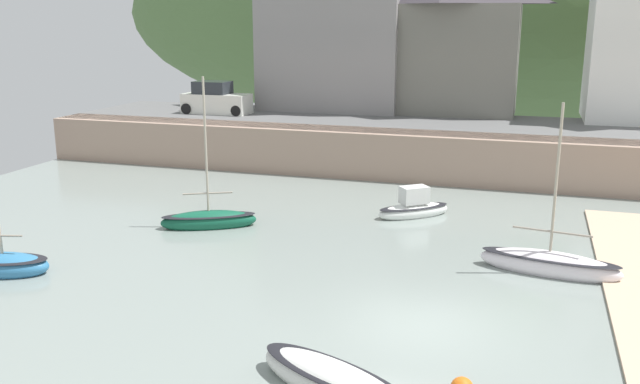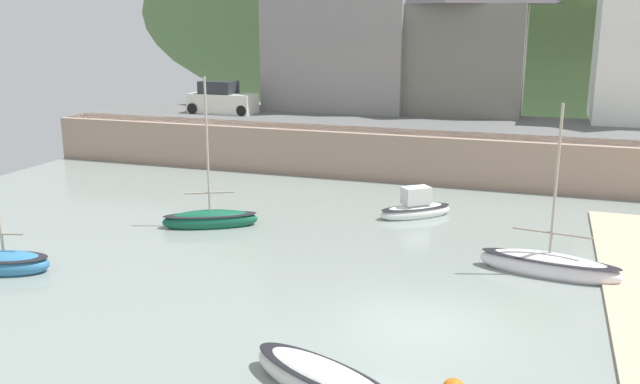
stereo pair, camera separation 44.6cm
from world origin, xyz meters
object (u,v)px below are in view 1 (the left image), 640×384
(rowboat_small_beached, at_px, (414,208))
(waterfront_building_left, at_px, (335,15))
(sailboat_nearest_shore, at_px, (3,265))
(waterfront_building_centre, at_px, (445,38))
(fishing_boat_green, at_px, (549,264))
(sailboat_white_hull, at_px, (333,382))
(parked_car_near_slipway, at_px, (216,100))
(sailboat_far_left, at_px, (209,220))

(rowboat_small_beached, bearing_deg, waterfront_building_left, 78.61)
(sailboat_nearest_shore, relative_size, rowboat_small_beached, 1.65)
(waterfront_building_centre, xyz_separation_m, fishing_boat_green, (6.22, -20.28, -6.60))
(fishing_boat_green, bearing_deg, rowboat_small_beached, 144.53)
(sailboat_white_hull, relative_size, parked_car_near_slipway, 1.01)
(fishing_boat_green, height_order, parked_car_near_slipway, fishing_boat_green)
(rowboat_small_beached, relative_size, parked_car_near_slipway, 0.75)
(waterfront_building_centre, bearing_deg, sailboat_far_left, -108.92)
(sailboat_nearest_shore, height_order, rowboat_small_beached, sailboat_nearest_shore)
(sailboat_nearest_shore, bearing_deg, fishing_boat_green, 2.05)
(sailboat_far_left, bearing_deg, parked_car_near_slipway, 87.75)
(waterfront_building_left, distance_m, rowboat_small_beached, 18.74)
(waterfront_building_left, distance_m, sailboat_far_left, 20.61)
(sailboat_far_left, bearing_deg, rowboat_small_beached, 1.07)
(sailboat_nearest_shore, bearing_deg, waterfront_building_left, 66.49)
(waterfront_building_left, distance_m, sailboat_nearest_shore, 27.03)
(sailboat_nearest_shore, xyz_separation_m, parked_car_near_slipway, (-2.63, 21.07, 2.91))
(waterfront_building_centre, height_order, sailboat_nearest_shore, waterfront_building_centre)
(sailboat_nearest_shore, distance_m, rowboat_small_beached, 15.55)
(sailboat_nearest_shore, distance_m, sailboat_far_left, 7.70)
(waterfront_building_centre, relative_size, sailboat_nearest_shore, 1.75)
(rowboat_small_beached, bearing_deg, sailboat_white_hull, -126.07)
(waterfront_building_centre, distance_m, fishing_boat_green, 22.21)
(waterfront_building_left, height_order, sailboat_nearest_shore, waterfront_building_left)
(waterfront_building_centre, bearing_deg, fishing_boat_green, -72.94)
(waterfront_building_centre, xyz_separation_m, sailboat_far_left, (-6.51, -19.00, -6.61))
(fishing_boat_green, distance_m, parked_car_near_slipway, 25.15)
(rowboat_small_beached, xyz_separation_m, sailboat_white_hull, (0.71, -14.28, -0.07))
(parked_car_near_slipway, bearing_deg, fishing_boat_green, -37.99)
(waterfront_building_left, height_order, parked_car_near_slipway, waterfront_building_left)
(waterfront_building_left, xyz_separation_m, waterfront_building_centre, (6.92, 0.00, -1.36))
(waterfront_building_left, bearing_deg, rowboat_small_beached, -62.46)
(waterfront_building_centre, relative_size, parked_car_near_slipway, 2.16)
(sailboat_nearest_shore, relative_size, parked_car_near_slipway, 1.24)
(fishing_boat_green, bearing_deg, waterfront_building_left, 132.11)
(rowboat_small_beached, relative_size, sailboat_white_hull, 0.74)
(sailboat_nearest_shore, relative_size, sailboat_white_hull, 1.22)
(rowboat_small_beached, distance_m, parked_car_near_slipway, 17.83)
(sailboat_nearest_shore, xyz_separation_m, sailboat_white_hull, (12.17, -3.77, -0.02))
(waterfront_building_centre, relative_size, sailboat_far_left, 1.47)
(rowboat_small_beached, bearing_deg, fishing_boat_green, -83.56)
(sailboat_nearest_shore, relative_size, fishing_boat_green, 0.89)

